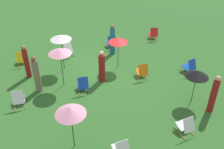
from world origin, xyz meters
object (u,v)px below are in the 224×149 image
at_px(person_1, 112,40).
at_px(person_4, 26,62).
at_px(person_0, 214,95).
at_px(person_3, 102,67).
at_px(deckchair_0, 186,126).
at_px(umbrella_3, 118,40).
at_px(deckchair_9, 121,149).
at_px(deckchair_6, 19,99).
at_px(umbrella_0, 60,52).
at_px(deckchair_5, 190,67).
at_px(umbrella_1, 61,38).
at_px(deckchair_10, 67,50).
at_px(person_2, 37,75).
at_px(deckchair_3, 142,71).
at_px(umbrella_2, 70,111).
at_px(deckchair_2, 111,42).
at_px(deckchair_7, 21,59).
at_px(umbrella_4, 197,74).
at_px(deckchair_1, 83,85).

bearing_deg(person_1, person_4, -5.00).
distance_m(person_0, person_3, 5.28).
distance_m(deckchair_0, umbrella_3, 5.66).
bearing_deg(person_3, person_0, 167.49).
bearing_deg(deckchair_9, deckchair_6, -54.44).
height_order(deckchair_0, umbrella_0, umbrella_0).
height_order(deckchair_0, deckchair_6, same).
relative_size(deckchair_5, umbrella_1, 0.43).
xyz_separation_m(deckchair_10, umbrella_3, (-2.26, 2.20, 1.25)).
bearing_deg(deckchair_5, deckchair_6, -14.23).
height_order(deckchair_9, person_2, person_2).
height_order(umbrella_3, person_2, person_2).
xyz_separation_m(umbrella_1, person_0, (-5.06, 5.77, -0.97)).
xyz_separation_m(deckchair_3, person_1, (0.45, -2.90, 0.50)).
relative_size(umbrella_0, person_4, 1.09).
relative_size(umbrella_2, umbrella_3, 1.09).
xyz_separation_m(deckchair_10, person_2, (2.11, 2.76, 0.53)).
distance_m(deckchair_6, umbrella_0, 2.77).
xyz_separation_m(deckchair_2, person_4, (5.15, 1.34, 0.51)).
bearing_deg(umbrella_3, deckchair_0, 95.24).
bearing_deg(deckchair_5, deckchair_7, -37.35).
distance_m(deckchair_6, deckchair_7, 3.60).
height_order(deckchair_5, umbrella_1, umbrella_1).
xyz_separation_m(umbrella_2, umbrella_4, (-5.64, -0.51, -0.25)).
relative_size(umbrella_4, person_3, 0.98).
bearing_deg(person_2, deckchair_3, -41.01).
bearing_deg(person_4, deckchair_1, -99.38).
xyz_separation_m(umbrella_3, person_1, (-0.28, -1.47, -0.75)).
bearing_deg(deckchair_0, deckchair_7, -57.89).
distance_m(deckchair_0, deckchair_1, 5.04).
bearing_deg(person_3, person_2, 28.80).
relative_size(deckchair_1, deckchair_5, 1.00).
relative_size(deckchair_6, person_1, 0.46).
distance_m(deckchair_1, deckchair_10, 3.59).
xyz_separation_m(umbrella_3, person_4, (4.65, -0.85, -0.74)).
xyz_separation_m(deckchair_9, deckchair_10, (-0.04, -7.79, 0.00)).
height_order(deckchair_0, person_1, person_1).
bearing_deg(deckchair_9, deckchair_3, -126.07).
distance_m(umbrella_0, person_0, 6.98).
bearing_deg(deckchair_6, person_3, -165.85).
height_order(deckchair_5, person_3, person_3).
xyz_separation_m(umbrella_1, umbrella_2, (0.93, 5.46, -0.08)).
bearing_deg(umbrella_3, deckchair_6, 13.98).
relative_size(deckchair_6, person_4, 0.46).
xyz_separation_m(umbrella_0, umbrella_1, (-0.38, -1.50, -0.03)).
height_order(person_0, person_4, person_0).
distance_m(deckchair_1, person_3, 1.31).
bearing_deg(person_0, deckchair_10, -162.53).
distance_m(umbrella_0, umbrella_3, 3.22).
bearing_deg(person_4, umbrella_3, -64.88).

